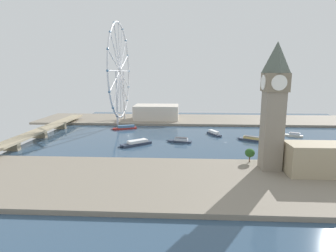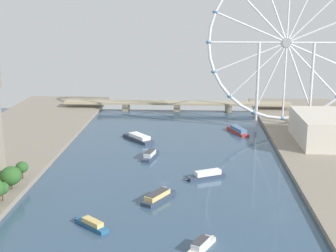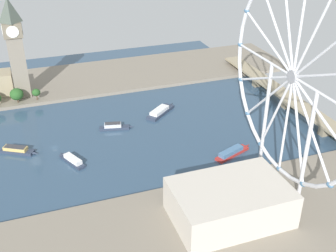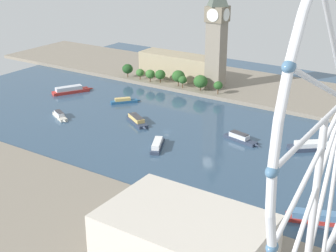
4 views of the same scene
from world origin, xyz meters
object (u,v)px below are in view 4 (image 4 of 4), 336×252
(tour_boat_2, at_px, (317,218))
(tour_boat_0, at_px, (60,116))
(parliament_block, at_px, (178,66))
(tour_boat_5, at_px, (124,101))
(tour_boat_3, at_px, (157,144))
(tour_boat_7, at_px, (137,120))
(clock_tower, at_px, (217,33))
(tour_boat_6, at_px, (314,146))
(riverside_hall, at_px, (184,239))
(tour_boat_1, at_px, (240,138))
(tour_boat_4, at_px, (71,90))

(tour_boat_2, bearing_deg, tour_boat_0, 149.50)
(parliament_block, distance_m, tour_boat_5, 77.39)
(parliament_block, bearing_deg, tour_boat_3, 27.56)
(tour_boat_3, height_order, tour_boat_7, tour_boat_7)
(clock_tower, bearing_deg, tour_boat_6, 56.38)
(clock_tower, distance_m, tour_boat_6, 138.73)
(tour_boat_6, bearing_deg, tour_boat_0, 155.70)
(riverside_hall, height_order, tour_boat_2, riverside_hall)
(tour_boat_1, relative_size, tour_boat_7, 1.04)
(tour_boat_4, height_order, tour_boat_6, tour_boat_4)
(tour_boat_1, bearing_deg, tour_boat_3, -123.25)
(riverside_hall, relative_size, tour_boat_1, 2.31)
(clock_tower, bearing_deg, parliament_block, -102.15)
(tour_boat_2, distance_m, tour_boat_5, 199.87)
(tour_boat_6, bearing_deg, tour_boat_7, 152.04)
(riverside_hall, xyz_separation_m, tour_boat_1, (-128.99, -36.71, -11.33))
(riverside_hall, bearing_deg, tour_boat_6, 177.20)
(parliament_block, bearing_deg, tour_boat_0, -8.57)
(tour_boat_1, xyz_separation_m, tour_boat_3, (37.88, -39.03, -0.07))
(parliament_block, xyz_separation_m, tour_boat_6, (81.61, 152.08, -11.50))
(tour_boat_6, bearing_deg, clock_tower, 106.68)
(clock_tower, height_order, riverside_hall, clock_tower)
(riverside_hall, bearing_deg, tour_boat_2, 151.08)
(tour_boat_0, distance_m, tour_boat_6, 177.88)
(riverside_hall, distance_m, tour_boat_4, 246.44)
(clock_tower, bearing_deg, tour_boat_2, 41.84)
(parliament_block, height_order, tour_boat_7, parliament_block)
(tour_boat_5, relative_size, tour_boat_7, 0.77)
(tour_boat_2, bearing_deg, parliament_block, 116.86)
(parliament_block, height_order, tour_boat_3, parliament_block)
(tour_boat_1, relative_size, tour_boat_4, 0.83)
(tour_boat_2, bearing_deg, tour_boat_5, 133.63)
(tour_boat_4, bearing_deg, tour_boat_6, -61.38)
(tour_boat_2, height_order, tour_boat_7, tour_boat_7)
(tour_boat_1, bearing_deg, clock_tower, 139.80)
(tour_boat_0, xyz_separation_m, tour_boat_1, (-33.83, 127.81, 0.24))
(riverside_hall, xyz_separation_m, tour_boat_2, (-62.50, 34.54, -11.33))
(tour_boat_0, bearing_deg, parliament_block, 108.13)
(clock_tower, relative_size, tour_boat_5, 4.28)
(tour_boat_6, xyz_separation_m, tour_boat_7, (24.64, -118.55, 0.02))
(tour_boat_0, xyz_separation_m, tour_boat_5, (-52.41, 18.19, -0.18))
(riverside_hall, distance_m, tour_boat_1, 134.59)
(tour_boat_7, bearing_deg, tour_boat_3, -6.16)
(tour_boat_2, height_order, tour_boat_4, tour_boat_4)
(tour_boat_7, bearing_deg, tour_boat_1, 39.01)
(tour_boat_7, bearing_deg, tour_boat_5, 169.87)
(tour_boat_1, distance_m, tour_boat_2, 97.46)
(clock_tower, distance_m, riverside_hall, 240.24)
(riverside_hall, bearing_deg, tour_boat_0, -120.05)
(tour_boat_3, relative_size, tour_boat_7, 1.00)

